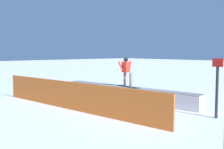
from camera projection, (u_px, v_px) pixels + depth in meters
The scene contains 5 objects.
ground_plane at pixel (126, 100), 13.63m from camera, with size 120.00×120.00×0.00m, color white.
grind_box at pixel (126, 94), 13.61m from camera, with size 7.84×1.27×0.68m.
snowboarder at pixel (126, 71), 13.54m from camera, with size 1.60×0.54×1.45m.
safety_fence at pixel (71, 96), 11.40m from camera, with size 9.54×0.06×1.16m, color orange.
trail_marker at pixel (217, 87), 9.89m from camera, with size 0.40×0.10×2.16m.
Camera 1 is at (-9.44, 9.65, 2.41)m, focal length 44.33 mm.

